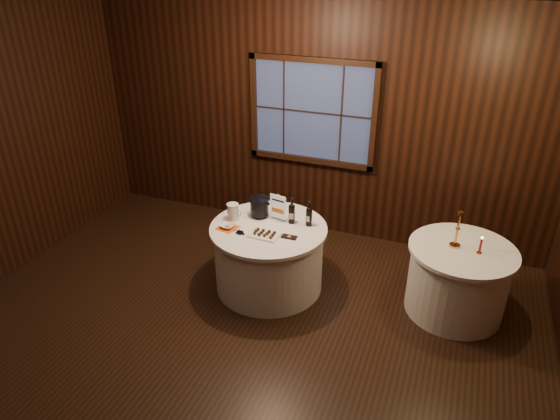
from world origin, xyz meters
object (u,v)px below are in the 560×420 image
at_px(port_bottle_right, 309,215).
at_px(red_candle, 480,247).
at_px(ice_bucket, 259,207).
at_px(chocolate_plate, 264,234).
at_px(cracker_bowl, 228,226).
at_px(sign_stand, 278,211).
at_px(brass_candlestick, 457,234).
at_px(port_bottle_left, 292,212).
at_px(chocolate_box, 289,237).
at_px(grape_bunch, 241,232).
at_px(side_table, 457,280).
at_px(glass_pitcher, 233,212).
at_px(main_table, 269,257).

height_order(port_bottle_right, red_candle, port_bottle_right).
height_order(ice_bucket, chocolate_plate, ice_bucket).
distance_m(port_bottle_right, cracker_bowl, 0.89).
bearing_deg(red_candle, chocolate_plate, -168.09).
xyz_separation_m(sign_stand, brass_candlestick, (1.87, 0.13, 0.03)).
xyz_separation_m(cracker_bowl, red_candle, (2.55, 0.43, 0.06)).
bearing_deg(ice_bucket, cracker_bowl, -120.89).
bearing_deg(port_bottle_left, sign_stand, 168.31).
height_order(sign_stand, chocolate_box, sign_stand).
bearing_deg(chocolate_plate, port_bottle_left, 65.30).
height_order(ice_bucket, grape_bunch, ice_bucket).
height_order(side_table, cracker_bowl, cracker_bowl).
relative_size(port_bottle_right, grape_bunch, 1.74).
bearing_deg(red_candle, side_table, 163.93).
distance_m(chocolate_plate, glass_pitcher, 0.51).
bearing_deg(grape_bunch, ice_bucket, 85.54).
bearing_deg(port_bottle_left, brass_candlestick, -4.99).
xyz_separation_m(side_table, chocolate_plate, (-1.97, -0.49, 0.40)).
relative_size(cracker_bowl, red_candle, 0.76).
bearing_deg(port_bottle_right, chocolate_box, -99.09).
bearing_deg(brass_candlestick, cracker_bowl, -168.05).
height_order(port_bottle_left, glass_pitcher, port_bottle_left).
xyz_separation_m(chocolate_plate, chocolate_box, (0.26, 0.06, -0.01)).
height_order(port_bottle_left, red_candle, port_bottle_left).
relative_size(port_bottle_right, ice_bucket, 1.28).
distance_m(sign_stand, port_bottle_left, 0.16).
relative_size(main_table, glass_pitcher, 6.76).
bearing_deg(sign_stand, ice_bucket, -170.68).
bearing_deg(red_candle, brass_candlestick, 166.06).
height_order(main_table, sign_stand, sign_stand).
bearing_deg(glass_pitcher, chocolate_plate, -18.02).
bearing_deg(side_table, main_table, -171.47).
relative_size(sign_stand, port_bottle_right, 1.10).
xyz_separation_m(port_bottle_right, chocolate_plate, (-0.37, -0.38, -0.11)).
distance_m(ice_bucket, cracker_bowl, 0.44).
height_order(sign_stand, red_candle, sign_stand).
height_order(chocolate_plate, red_candle, red_candle).
xyz_separation_m(chocolate_plate, grape_bunch, (-0.25, -0.05, 0.00)).
height_order(main_table, brass_candlestick, brass_candlestick).
relative_size(main_table, side_table, 1.19).
distance_m(port_bottle_left, chocolate_plate, 0.42).
bearing_deg(main_table, red_candle, 6.85).
bearing_deg(chocolate_plate, side_table, 13.93).
xyz_separation_m(chocolate_plate, brass_candlestick, (1.88, 0.50, 0.12)).
bearing_deg(chocolate_box, chocolate_plate, -168.34).
height_order(port_bottle_right, grape_bunch, port_bottle_right).
height_order(chocolate_plate, glass_pitcher, glass_pitcher).
height_order(port_bottle_right, glass_pitcher, port_bottle_right).
bearing_deg(chocolate_plate, sign_stand, 88.05).
relative_size(port_bottle_left, cracker_bowl, 2.07).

